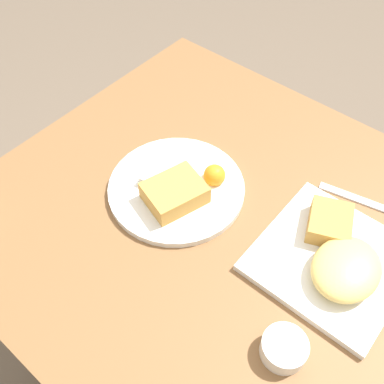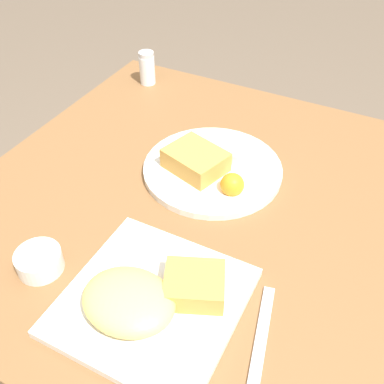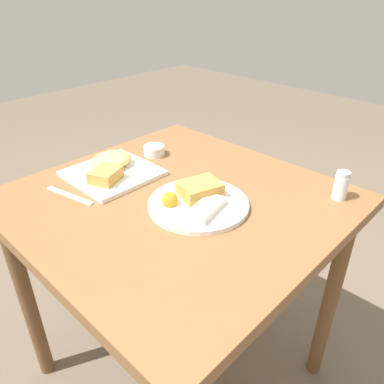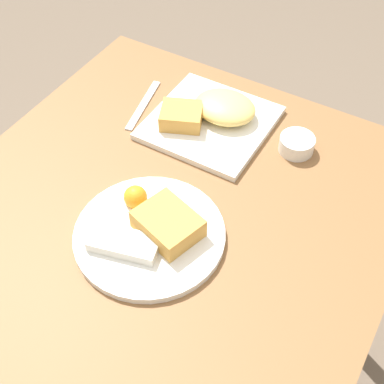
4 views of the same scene
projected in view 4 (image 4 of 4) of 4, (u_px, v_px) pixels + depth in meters
name	position (u px, v px, depth m)	size (l,w,h in m)	color
ground_plane	(178.00, 371.00, 1.58)	(8.00, 8.00, 0.00)	brown
dining_table	(171.00, 239.00, 1.08)	(0.83, 0.85, 0.76)	brown
plate_square_near	(212.00, 116.00, 1.14)	(0.25, 0.25, 0.06)	white
plate_oval_far	(151.00, 231.00, 0.95)	(0.27, 0.27, 0.05)	white
sauce_ramekin	(297.00, 144.00, 1.09)	(0.07, 0.07, 0.03)	white
butter_knife	(143.00, 105.00, 1.19)	(0.05, 0.17, 0.00)	silver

